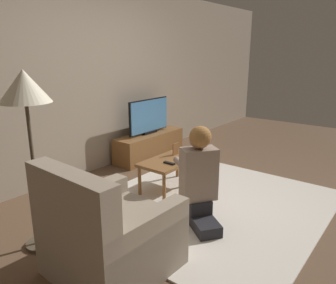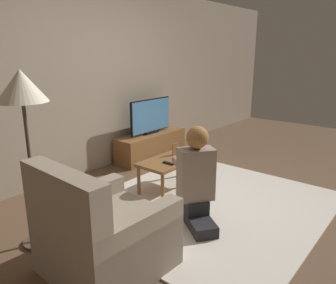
{
  "view_description": "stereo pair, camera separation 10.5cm",
  "coord_description": "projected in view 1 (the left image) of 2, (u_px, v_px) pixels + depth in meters",
  "views": [
    {
      "loc": [
        -2.94,
        -1.71,
        1.67
      ],
      "look_at": [
        0.22,
        0.76,
        0.55
      ],
      "focal_mm": 35.0,
      "sensor_mm": 36.0,
      "label": 1
    },
    {
      "loc": [
        -2.88,
        -1.79,
        1.67
      ],
      "look_at": [
        0.22,
        0.76,
        0.55
      ],
      "focal_mm": 35.0,
      "sensor_mm": 36.0,
      "label": 2
    }
  ],
  "objects": [
    {
      "name": "picture_frame",
      "position": [
        176.0,
        149.0,
        4.13
      ],
      "size": [
        0.11,
        0.01,
        0.15
      ],
      "color": "brown",
      "rests_on": "coffee_table"
    },
    {
      "name": "tv_stand",
      "position": [
        150.0,
        146.0,
        5.27
      ],
      "size": [
        1.29,
        0.39,
        0.4
      ],
      "color": "brown",
      "rests_on": "ground_plane"
    },
    {
      "name": "remote",
      "position": [
        169.0,
        163.0,
        3.81
      ],
      "size": [
        0.04,
        0.15,
        0.02
      ],
      "color": "black",
      "rests_on": "coffee_table"
    },
    {
      "name": "ground_plane",
      "position": [
        209.0,
        204.0,
        3.7
      ],
      "size": [
        10.0,
        10.0,
        0.0
      ],
      "primitive_type": "plane",
      "color": "brown"
    },
    {
      "name": "wall_back",
      "position": [
        91.0,
        79.0,
        4.5
      ],
      "size": [
        10.0,
        0.06,
        2.6
      ],
      "color": "tan",
      "rests_on": "ground_plane"
    },
    {
      "name": "floor_lamp",
      "position": [
        26.0,
        97.0,
        2.57
      ],
      "size": [
        0.41,
        0.41,
        1.54
      ],
      "color": "#4C4233",
      "rests_on": "ground_plane"
    },
    {
      "name": "person_kneeling",
      "position": [
        199.0,
        175.0,
        3.16
      ],
      "size": [
        0.65,
        0.76,
        0.99
      ],
      "rotation": [
        0.0,
        0.0,
        2.51
      ],
      "color": "#232328",
      "rests_on": "rug"
    },
    {
      "name": "armchair",
      "position": [
        109.0,
        237.0,
        2.5
      ],
      "size": [
        0.87,
        0.86,
        0.92
      ],
      "rotation": [
        0.0,
        0.0,
        1.54
      ],
      "color": "gray",
      "rests_on": "ground_plane"
    },
    {
      "name": "tv",
      "position": [
        149.0,
        116.0,
        5.15
      ],
      "size": [
        0.87,
        0.08,
        0.55
      ],
      "color": "black",
      "rests_on": "tv_stand"
    },
    {
      "name": "rug",
      "position": [
        209.0,
        204.0,
        3.7
      ],
      "size": [
        2.59,
        2.35,
        0.02
      ],
      "color": "silver",
      "rests_on": "ground_plane"
    },
    {
      "name": "coffee_table",
      "position": [
        171.0,
        163.0,
        4.0
      ],
      "size": [
        0.83,
        0.45,
        0.4
      ],
      "color": "brown",
      "rests_on": "ground_plane"
    }
  ]
}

